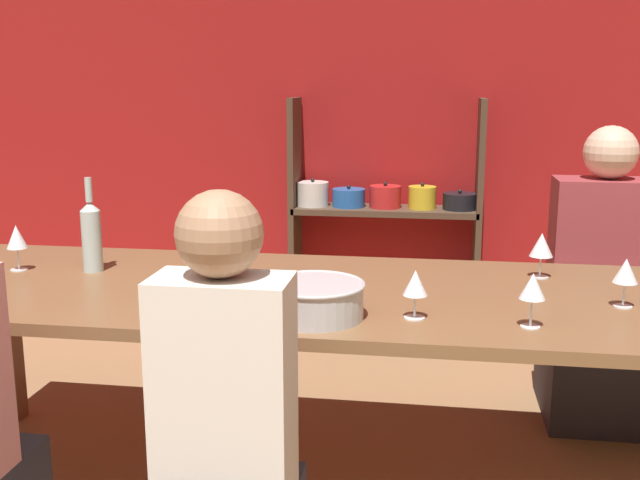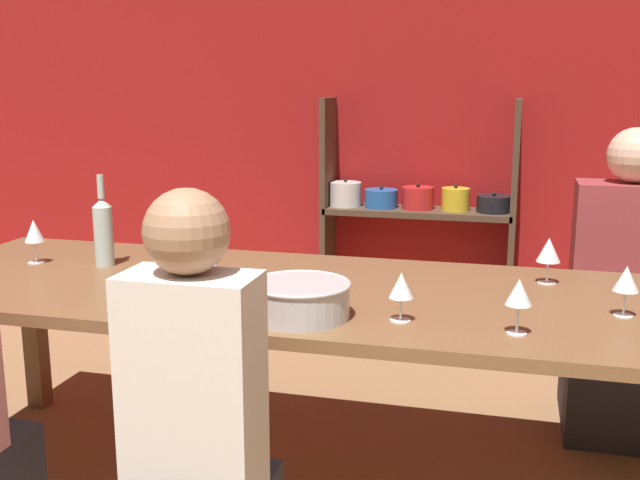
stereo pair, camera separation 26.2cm
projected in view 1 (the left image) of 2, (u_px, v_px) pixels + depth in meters
wall_back_red at (348, 101)px, 4.62m from camera, size 8.80×0.06×2.70m
shelf_unit at (383, 241)px, 4.56m from camera, size 1.14×0.30×1.38m
dining_table at (316, 309)px, 2.58m from camera, size 3.01×1.01×0.77m
mixing_bowl at (314, 299)px, 2.24m from camera, size 0.31×0.31×0.11m
wine_bottle_green at (91, 235)px, 2.77m from camera, size 0.07×0.07×0.35m
wine_glass_white_a at (533, 288)px, 2.14m from camera, size 0.08×0.08×0.16m
wine_glass_red_b at (626, 272)px, 2.33m from camera, size 0.08×0.08×0.16m
wine_glass_empty_a at (191, 231)px, 2.93m from camera, size 0.06×0.06×0.17m
wine_glass_white_b at (17, 238)px, 2.79m from camera, size 0.08×0.08×0.17m
wine_glass_empty_b at (541, 246)px, 2.69m from camera, size 0.08×0.08×0.16m
wine_glass_red_c at (415, 285)px, 2.22m from camera, size 0.07×0.07×0.15m
wine_glass_red_d at (218, 272)px, 2.39m from camera, size 0.07×0.07×0.14m
cell_phone at (305, 280)px, 2.65m from camera, size 0.15×0.16×0.01m
person_far_a at (598, 313)px, 3.28m from camera, size 0.44×0.54×1.29m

